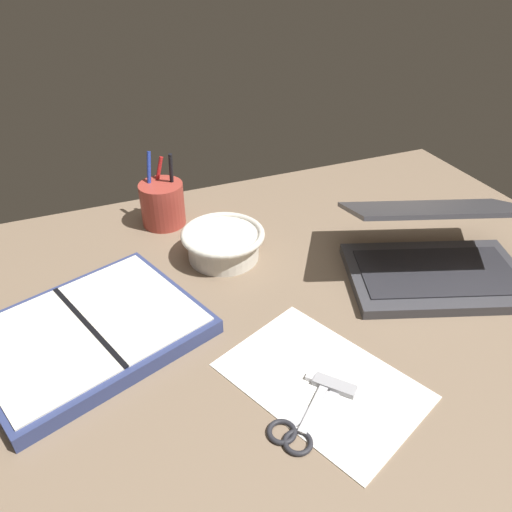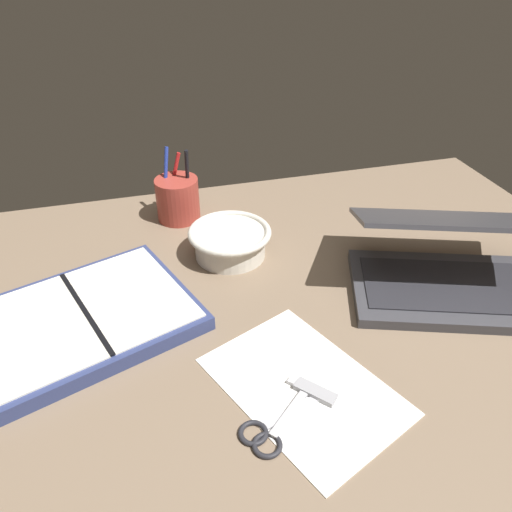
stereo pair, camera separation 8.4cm
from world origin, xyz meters
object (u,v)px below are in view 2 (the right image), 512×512
(scissors, at_px, (268,432))
(pen_cup, at_px, (178,199))
(bowl, at_px, (228,241))
(laptop, at_px, (445,265))
(planner, at_px, (87,318))

(scissors, bearing_deg, pen_cup, 63.45)
(bowl, height_order, pen_cup, pen_cup)
(bowl, relative_size, pen_cup, 1.02)
(scissors, bearing_deg, laptop, -0.20)
(laptop, xyz_separation_m, scissors, (-0.38, -0.21, -0.04))
(pen_cup, xyz_separation_m, scissors, (0.03, -0.58, -0.04))
(laptop, distance_m, planner, 0.61)
(bowl, xyz_separation_m, scissors, (-0.04, -0.41, -0.03))
(bowl, bearing_deg, pen_cup, 112.63)
(bowl, relative_size, scissors, 1.31)
(pen_cup, bearing_deg, laptop, -41.60)
(bowl, bearing_deg, scissors, -95.76)
(planner, xyz_separation_m, scissors, (0.22, -0.28, -0.01))
(laptop, xyz_separation_m, bowl, (-0.34, 0.20, -0.01))
(laptop, distance_m, scissors, 0.44)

